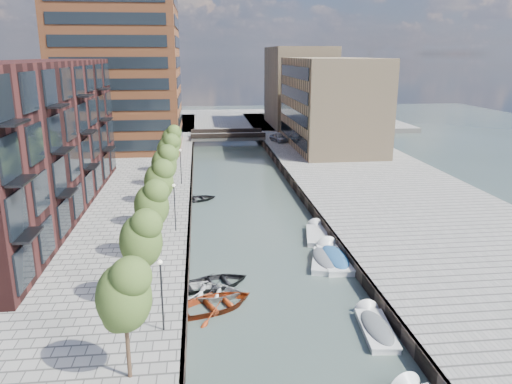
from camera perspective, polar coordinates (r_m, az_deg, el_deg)
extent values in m
plane|color=#38473F|center=(59.03, -1.47, 0.19)|extent=(300.00, 300.00, 0.00)
cube|color=gray|center=(62.31, 13.35, 1.07)|extent=(20.00, 140.00, 1.00)
cube|color=#332823|center=(58.71, -7.42, 0.48)|extent=(0.25, 140.00, 1.00)
cube|color=#332823|center=(59.72, 4.36, 0.83)|extent=(0.25, 140.00, 1.00)
cube|color=gray|center=(117.80, -4.07, 8.10)|extent=(80.00, 40.00, 1.00)
cube|color=black|center=(49.69, -24.18, 5.37)|extent=(8.00, 38.00, 14.00)
cube|color=#98512C|center=(82.62, -15.45, 15.26)|extent=(18.00, 18.00, 30.00)
cube|color=tan|center=(81.81, 8.49, 10.01)|extent=(12.00, 25.00, 14.00)
cube|color=tan|center=(107.00, 4.91, 11.92)|extent=(12.00, 20.00, 16.00)
cube|color=gray|center=(90.01, -3.28, 6.34)|extent=(13.00, 6.00, 0.60)
cube|color=#332823|center=(87.15, -3.18, 6.44)|extent=(13.00, 0.40, 0.80)
cube|color=#332823|center=(92.68, -3.39, 6.98)|extent=(13.00, 0.40, 0.80)
cylinder|color=#382619|center=(24.72, -14.44, -16.72)|extent=(0.20, 0.20, 3.20)
ellipsoid|color=#354F1D|center=(23.40, -14.89, -11.05)|extent=(2.50, 2.50, 3.25)
cylinder|color=#382619|center=(30.83, -12.73, -9.81)|extent=(0.20, 0.20, 3.20)
ellipsoid|color=#354F1D|center=(29.78, -13.04, -5.06)|extent=(2.50, 2.50, 3.25)
cylinder|color=#382619|center=(37.25, -11.64, -5.23)|extent=(0.20, 0.20, 3.20)
ellipsoid|color=#354F1D|center=(36.39, -11.87, -1.21)|extent=(2.50, 2.50, 3.25)
cylinder|color=#382619|center=(43.85, -10.88, -2.01)|extent=(0.20, 0.20, 3.20)
ellipsoid|color=#354F1D|center=(43.12, -11.06, 1.45)|extent=(2.50, 2.50, 3.25)
cylinder|color=#382619|center=(50.56, -10.32, 0.37)|extent=(0.20, 0.20, 3.20)
ellipsoid|color=#354F1D|center=(49.93, -10.47, 3.39)|extent=(2.50, 2.50, 3.25)
cylinder|color=#382619|center=(57.33, -9.90, 2.18)|extent=(0.20, 0.20, 3.20)
ellipsoid|color=#354F1D|center=(56.78, -10.03, 4.86)|extent=(2.50, 2.50, 3.25)
cylinder|color=#382619|center=(64.16, -9.56, 3.61)|extent=(0.20, 0.20, 3.20)
ellipsoid|color=#354F1D|center=(63.66, -9.67, 6.01)|extent=(2.50, 2.50, 3.25)
cylinder|color=black|center=(27.84, -10.70, -11.65)|extent=(0.10, 0.10, 4.00)
sphere|color=#FFF2CC|center=(26.99, -10.91, -7.87)|extent=(0.24, 0.24, 0.24)
cylinder|color=black|center=(42.69, -9.26, -1.85)|extent=(0.10, 0.10, 4.00)
sphere|color=#FFF2CC|center=(42.14, -9.38, 0.75)|extent=(0.24, 0.24, 0.24)
cylinder|color=black|center=(58.15, -8.59, 2.83)|extent=(0.10, 0.10, 4.00)
sphere|color=#FFF2CC|center=(57.75, -8.66, 4.77)|extent=(0.24, 0.24, 0.24)
imported|color=black|center=(35.39, -4.56, -10.67)|extent=(5.55, 4.71, 0.98)
imported|color=maroon|center=(32.61, -4.67, -13.09)|extent=(6.25, 5.51, 1.07)
imported|color=silver|center=(34.12, -5.77, -11.76)|extent=(5.81, 4.68, 1.07)
imported|color=black|center=(55.30, -6.72, -0.97)|extent=(4.94, 4.13, 0.88)
cube|color=silver|center=(30.67, 13.61, -15.41)|extent=(1.97, 4.40, 0.60)
cube|color=silver|center=(30.51, 13.65, -14.88)|extent=(2.06, 4.50, 0.09)
cone|color=silver|center=(32.44, 12.67, -13.43)|extent=(1.65, 0.98, 1.58)
ellipsoid|color=#505456|center=(30.49, 13.66, -14.80)|extent=(1.85, 4.02, 0.52)
cube|color=silver|center=(44.19, 6.96, -5.19)|extent=(2.52, 4.81, 0.65)
cube|color=silver|center=(44.07, 6.98, -4.77)|extent=(2.62, 4.92, 0.10)
cone|color=silver|center=(46.32, 6.85, -4.14)|extent=(1.83, 1.20, 1.69)
cube|color=white|center=(39.35, 8.98, -7.94)|extent=(2.22, 5.28, 0.73)
cube|color=white|center=(39.20, 9.01, -7.41)|extent=(2.31, 5.40, 0.11)
cone|color=white|center=(41.67, 8.26, -6.46)|extent=(1.97, 1.12, 1.91)
ellipsoid|color=navy|center=(39.18, 9.01, -7.33)|extent=(2.08, 4.83, 0.63)
cube|color=silver|center=(39.10, 7.78, -8.06)|extent=(2.86, 4.88, 0.65)
cube|color=silver|center=(38.96, 7.80, -7.58)|extent=(2.96, 4.99, 0.10)
cone|color=silver|center=(41.20, 7.87, -6.73)|extent=(1.87, 1.32, 1.70)
ellipsoid|color=#595B60|center=(38.94, 7.80, -7.52)|extent=(2.66, 4.47, 0.56)
imported|color=#AFB0B4|center=(86.15, 2.60, 6.23)|extent=(3.06, 4.62, 1.46)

